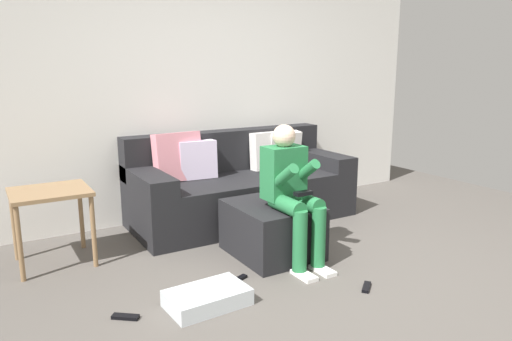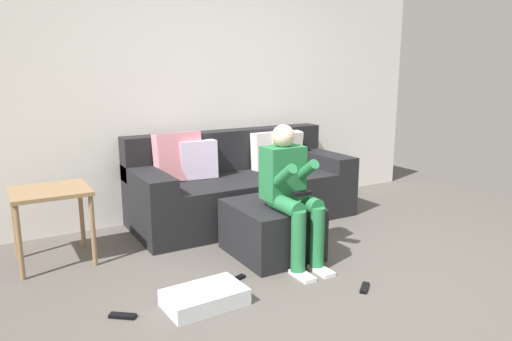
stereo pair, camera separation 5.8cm
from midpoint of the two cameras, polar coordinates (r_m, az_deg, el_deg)
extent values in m
plane|color=#544F49|center=(3.38, 11.61, -14.38)|extent=(6.95, 6.95, 0.00)
cube|color=silver|center=(4.94, -5.67, 11.00)|extent=(5.34, 0.10, 2.79)
cube|color=black|center=(4.74, -1.13, -3.32)|extent=(2.17, 0.90, 0.45)
cube|color=black|center=(4.93, -3.06, 2.46)|extent=(2.17, 0.22, 0.41)
cube|color=black|center=(4.30, -12.42, -1.09)|extent=(0.25, 0.90, 0.15)
cube|color=black|center=(5.19, 8.18, 1.36)|extent=(0.25, 0.90, 0.15)
cube|color=pink|center=(4.52, -8.92, 1.66)|extent=(0.46, 0.22, 0.46)
cube|color=silver|center=(4.59, -6.66, 1.32)|extent=(0.38, 0.20, 0.37)
cube|color=white|center=(5.08, 3.76, 2.53)|extent=(0.38, 0.16, 0.39)
cube|color=white|center=(4.97, 1.97, 2.38)|extent=(0.39, 0.17, 0.39)
cube|color=black|center=(3.90, 2.24, -7.03)|extent=(0.61, 0.72, 0.42)
cube|color=#26723F|center=(3.72, 3.67, -0.25)|extent=(0.31, 0.21, 0.41)
sphere|color=beige|center=(3.67, 3.73, 4.14)|extent=(0.18, 0.18, 0.18)
cylinder|color=#26723F|center=(3.58, 4.01, -4.16)|extent=(0.13, 0.35, 0.13)
cylinder|color=#26723F|center=(3.52, 5.55, -8.42)|extent=(0.11, 0.11, 0.46)
cube|color=white|center=(3.57, 6.04, -12.37)|extent=(0.10, 0.22, 0.03)
cylinder|color=#26723F|center=(3.55, 3.38, -1.04)|extent=(0.08, 0.36, 0.29)
cylinder|color=#26723F|center=(3.68, 6.24, -3.77)|extent=(0.13, 0.35, 0.13)
cylinder|color=#26723F|center=(3.62, 7.79, -7.90)|extent=(0.11, 0.11, 0.46)
cube|color=white|center=(3.67, 8.26, -11.75)|extent=(0.10, 0.22, 0.03)
cylinder|color=#26723F|center=(3.68, 6.14, -0.32)|extent=(0.08, 0.32, 0.26)
cube|color=black|center=(3.54, 5.98, -2.74)|extent=(0.14, 0.06, 0.03)
cube|color=silver|center=(3.18, -5.63, -14.86)|extent=(0.53, 0.34, 0.11)
cube|color=olive|center=(3.95, -23.06, -2.28)|extent=(0.57, 0.51, 0.03)
cylinder|color=olive|center=(3.79, -26.04, -7.78)|extent=(0.04, 0.04, 0.56)
cylinder|color=olive|center=(3.85, -18.50, -6.86)|extent=(0.04, 0.04, 0.56)
cylinder|color=olive|center=(4.23, -26.53, -5.84)|extent=(0.04, 0.04, 0.56)
cylinder|color=olive|center=(4.28, -19.76, -5.05)|extent=(0.04, 0.04, 0.56)
cube|color=black|center=(3.47, 13.34, -13.48)|extent=(0.15, 0.13, 0.02)
cube|color=black|center=(3.51, -1.89, -12.86)|extent=(0.16, 0.09, 0.02)
cube|color=black|center=(3.15, -15.14, -16.43)|extent=(0.16, 0.14, 0.02)
camera|label=1|loc=(0.03, -89.61, 0.09)|focal=33.46mm
camera|label=2|loc=(0.03, 90.39, -0.09)|focal=33.46mm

